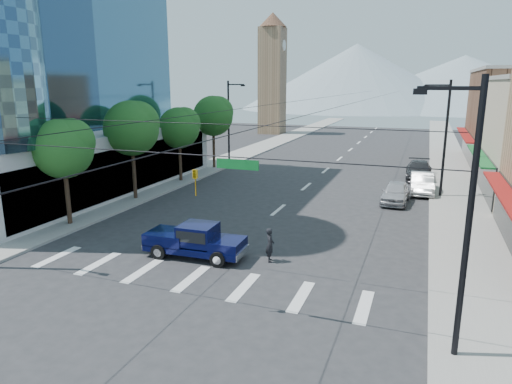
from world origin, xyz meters
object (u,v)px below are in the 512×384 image
at_px(parked_car_mid, 422,183).
at_px(pickup_truck, 195,240).
at_px(parked_car_far, 419,170).
at_px(parked_car_near, 396,192).
at_px(pedestrian, 270,245).

bearing_deg(parked_car_mid, pickup_truck, -122.23).
relative_size(pickup_truck, parked_car_mid, 1.06).
bearing_deg(parked_car_far, parked_car_near, -100.23).
distance_m(parked_car_near, parked_car_mid, 4.34).
xyz_separation_m(pickup_truck, parked_car_far, (10.36, 24.75, -0.09)).
height_order(parked_car_mid, parked_car_far, parked_car_far).
xyz_separation_m(parked_car_near, parked_car_far, (1.45, 9.75, 0.04)).
relative_size(pickup_truck, parked_car_near, 1.14).
bearing_deg(parked_car_near, pedestrian, -107.23).
bearing_deg(pickup_truck, parked_car_mid, 58.38).
height_order(parked_car_near, parked_car_far, parked_car_far).
bearing_deg(parked_car_near, parked_car_mid, 67.99).
height_order(pickup_truck, parked_car_near, pickup_truck).
bearing_deg(pedestrian, parked_car_near, -42.94).
height_order(pickup_truck, parked_car_mid, pickup_truck).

